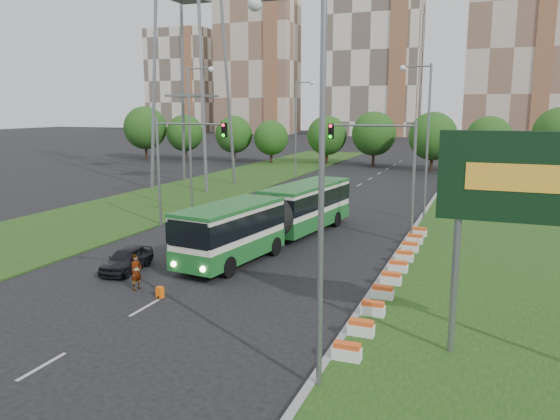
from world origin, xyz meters
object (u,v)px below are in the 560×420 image
at_px(car_left_far, 225,214).
at_px(traffic_mast_left, 177,155).
at_px(traffic_mast_median, 389,161).
at_px(shopping_trolley, 160,292).
at_px(billboard, 533,188).
at_px(car_left_near, 127,259).
at_px(pedestrian, 136,272).
at_px(articulated_bus, 275,216).

bearing_deg(car_left_far, traffic_mast_left, -120.98).
bearing_deg(car_left_far, traffic_mast_median, 0.01).
bearing_deg(shopping_trolley, traffic_mast_left, 127.54).
bearing_deg(billboard, traffic_mast_left, 146.45).
relative_size(billboard, car_left_near, 2.07).
distance_m(traffic_mast_median, car_left_near, 17.32).
bearing_deg(traffic_mast_median, car_left_far, 171.70).
xyz_separation_m(billboard, pedestrian, (-17.05, 1.96, -5.27)).
distance_m(pedestrian, shopping_trolley, 1.92).
xyz_separation_m(car_left_far, pedestrian, (3.23, -15.92, 0.24)).
bearing_deg(car_left_near, billboard, -19.83).
distance_m(traffic_mast_left, pedestrian, 14.87).
height_order(car_left_far, pedestrian, pedestrian).
distance_m(car_left_far, pedestrian, 16.24).
bearing_deg(car_left_far, car_left_near, -77.96).
bearing_deg(traffic_mast_left, shopping_trolley, -61.89).
relative_size(traffic_mast_median, pedestrian, 4.49).
relative_size(traffic_mast_left, car_left_far, 2.03).
height_order(car_left_far, shopping_trolley, car_left_far).
relative_size(articulated_bus, pedestrian, 10.14).
xyz_separation_m(traffic_mast_left, pedestrian, (5.58, -13.05, -4.46)).
xyz_separation_m(traffic_mast_left, car_left_far, (2.35, 2.87, -4.70)).
height_order(articulated_bus, shopping_trolley, articulated_bus).
distance_m(billboard, shopping_trolley, 16.49).
height_order(car_left_near, shopping_trolley, car_left_near).
distance_m(billboard, pedestrian, 17.96).
xyz_separation_m(traffic_mast_left, articulated_bus, (8.51, -2.20, -3.53)).
height_order(pedestrian, shopping_trolley, pedestrian).
xyz_separation_m(billboard, car_left_near, (-19.40, 4.35, -5.50)).
xyz_separation_m(traffic_mast_median, car_left_near, (-11.93, -11.65, -4.69)).
bearing_deg(traffic_mast_left, billboard, -33.55).
distance_m(traffic_mast_median, car_left_far, 13.77).
relative_size(articulated_bus, car_left_near, 4.66).
bearing_deg(articulated_bus, car_left_near, -114.05).
bearing_deg(traffic_mast_median, traffic_mast_left, -176.23).
height_order(traffic_mast_median, car_left_far, traffic_mast_median).
xyz_separation_m(traffic_mast_median, shopping_trolley, (-7.87, -14.64, -5.09)).
xyz_separation_m(car_left_near, shopping_trolley, (4.06, -2.99, -0.40)).
bearing_deg(shopping_trolley, car_left_near, 153.04).
bearing_deg(traffic_mast_median, articulated_bus, -154.30).
bearing_deg(traffic_mast_median, pedestrian, -124.29).
height_order(articulated_bus, car_left_far, articulated_bus).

